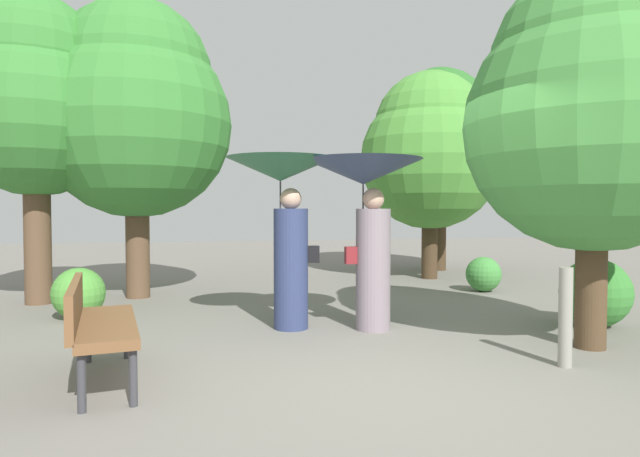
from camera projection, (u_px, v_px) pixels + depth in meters
The scene contains 13 objects.
ground_plane at pixel (389, 380), 4.46m from camera, with size 40.00×40.00×0.00m, color slate.
person_left at pixel (284, 204), 6.34m from camera, with size 1.28×1.28×2.02m.
person_right at pixel (366, 201), 6.28m from camera, with size 1.38×1.38×2.00m.
park_bench at pixel (96, 321), 4.38m from camera, with size 0.72×1.56×0.83m.
tree_near_left at pixel (35, 98), 7.98m from camera, with size 2.46×2.46×4.58m.
tree_near_right at pixel (594, 105), 5.41m from camera, with size 2.57×2.57×3.90m.
tree_mid_left at pixel (136, 108), 8.55m from camera, with size 3.00×3.00×4.73m.
tree_mid_right at pixel (430, 149), 10.96m from camera, with size 2.84×2.84×4.22m.
tree_far_back at pixel (439, 142), 12.47m from camera, with size 3.01×3.01×4.67m.
bush_path_left at pixel (79, 293), 6.95m from camera, with size 0.66×0.66×0.66m, color #4C9338.
bush_path_right at pixel (483, 274), 9.26m from camera, with size 0.60×0.60×0.60m, color #428C3D.
bush_behind_bench at pixel (595, 293), 6.48m from camera, with size 0.83×0.83×0.83m, color #387F33.
path_marker_post at pixel (565, 317), 4.82m from camera, with size 0.12×0.12×0.90m, color gray.
Camera 1 is at (-1.52, -4.18, 1.42)m, focal length 30.23 mm.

